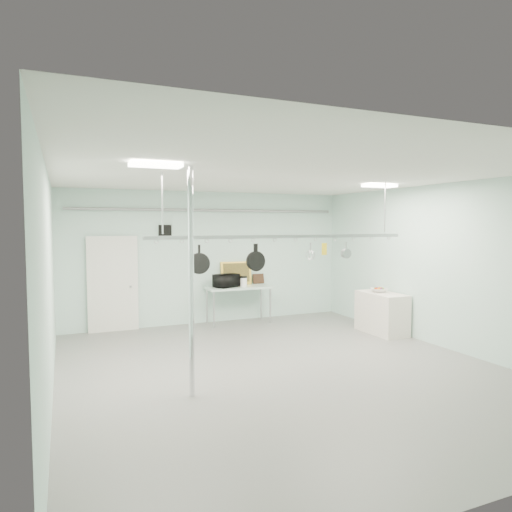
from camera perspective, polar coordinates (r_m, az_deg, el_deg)
name	(u,v)px	position (r m, az deg, el deg)	size (l,w,h in m)	color
floor	(282,369)	(7.84, 3.27, -13.90)	(8.00, 8.00, 0.00)	gray
ceiling	(283,176)	(7.51, 3.37, 9.96)	(7.00, 8.00, 0.02)	silver
back_wall	(210,258)	(11.21, -5.77, -0.19)	(7.00, 0.02, 3.20)	silver
right_wall	(443,266)	(9.58, 22.38, -1.16)	(0.02, 8.00, 3.20)	silver
door	(113,285)	(10.76, -17.46, -3.47)	(1.10, 0.10, 2.20)	silver
wall_vent	(165,231)	(10.89, -11.31, 3.06)	(0.30, 0.04, 0.30)	black
conduit_pipe	(211,210)	(11.10, -5.67, 5.71)	(0.07, 0.07, 6.60)	gray
chrome_pole	(191,283)	(6.35, -8.11, -3.35)	(0.08, 0.08, 3.20)	silver
prep_table	(239,289)	(11.12, -2.18, -4.19)	(1.60, 0.70, 0.91)	silver
side_cabinet	(382,313)	(10.54, 15.44, -6.88)	(0.60, 1.20, 0.90)	white
pot_rack	(285,235)	(7.83, 3.68, 2.67)	(4.80, 0.06, 1.00)	#B7B7BC
light_panel_left	(156,165)	(6.04, -12.42, 11.06)	(0.65, 0.30, 0.05)	white
light_panel_right	(380,186)	(9.30, 15.18, 8.48)	(0.65, 0.30, 0.05)	white
microwave	(226,281)	(10.97, -3.72, -3.09)	(0.57, 0.38, 0.31)	black
coffee_canister	(244,282)	(11.05, -1.56, -3.29)	(0.16, 0.16, 0.22)	white
painting_large	(236,273)	(11.37, -2.51, -2.17)	(0.78, 0.05, 0.58)	gold
painting_small	(258,279)	(11.62, 0.29, -2.85)	(0.30, 0.04, 0.25)	#331E12
fruit_bowl	(379,290)	(10.54, 15.11, -4.15)	(0.37, 0.37, 0.09)	silver
skillet_left	(199,259)	(7.29, -7.11, -0.42)	(0.34, 0.06, 0.47)	black
skillet_mid	(257,257)	(7.62, 0.07, -0.14)	(0.33, 0.06, 0.45)	black
skillet_right	(255,256)	(7.61, -0.17, -0.05)	(0.31, 0.06, 0.42)	black
whisk	(311,251)	(8.08, 6.83, 0.62)	(0.16, 0.16, 0.29)	silver
grater	(324,249)	(8.22, 8.53, 0.87)	(0.10, 0.02, 0.23)	orange
saucepan	(346,250)	(8.47, 11.18, 0.68)	(0.18, 0.10, 0.31)	silver
fruit_cluster	(379,288)	(10.53, 15.12, -3.94)	(0.24, 0.24, 0.09)	#AA280F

